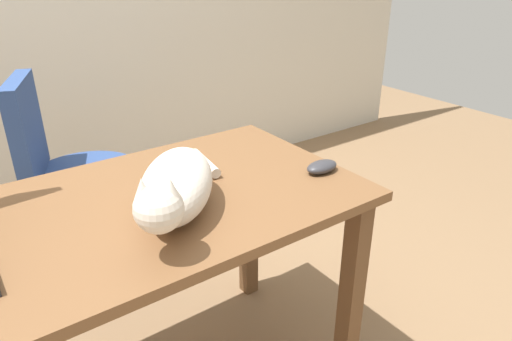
{
  "coord_description": "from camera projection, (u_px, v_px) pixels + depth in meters",
  "views": [
    {
      "loc": [
        -0.25,
        -1.08,
        1.37
      ],
      "look_at": [
        0.45,
        -0.11,
        0.81
      ],
      "focal_mm": 32.52,
      "sensor_mm": 36.0,
      "label": 1
    }
  ],
  "objects": [
    {
      "name": "office_chair",
      "position": [
        77.0,
        200.0,
        1.98
      ],
      "size": [
        0.51,
        0.48,
        0.95
      ],
      "color": "black",
      "rests_on": "ground_plane"
    },
    {
      "name": "desk",
      "position": [
        95.0,
        255.0,
        1.23
      ],
      "size": [
        1.52,
        0.7,
        0.75
      ],
      "color": "brown",
      "rests_on": "ground_plane"
    },
    {
      "name": "cat",
      "position": [
        176.0,
        186.0,
        1.17
      ],
      "size": [
        0.4,
        0.5,
        0.2
      ],
      "color": "silver",
      "rests_on": "desk"
    },
    {
      "name": "computer_mouse",
      "position": [
        322.0,
        167.0,
        1.44
      ],
      "size": [
        0.11,
        0.06,
        0.04
      ],
      "primitive_type": "ellipsoid",
      "color": "#333338",
      "rests_on": "desk"
    }
  ]
}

